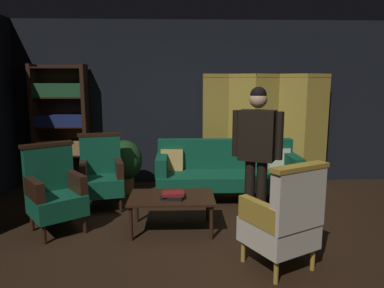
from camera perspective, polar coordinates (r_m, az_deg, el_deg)
name	(u,v)px	position (r m, az deg, el deg)	size (l,w,h in m)	color
ground_plane	(194,238)	(4.17, 0.39, -14.88)	(10.00, 10.00, 0.00)	black
back_wall	(189,103)	(6.25, -0.52, 6.61)	(7.20, 0.10, 2.80)	black
folding_screen	(266,128)	(6.15, 11.84, 2.48)	(2.15, 0.29, 1.90)	#B29338
bookshelf	(61,123)	(6.34, -20.30, 3.12)	(0.90, 0.32, 2.05)	black
velvet_couch	(226,169)	(5.44, 5.58, -4.00)	(2.12, 0.78, 0.88)	black
coffee_table	(172,200)	(4.24, -3.28, -9.01)	(1.00, 0.64, 0.42)	black
armchair_gilt_accent	(284,219)	(3.46, 14.56, -11.68)	(0.78, 0.78, 1.04)	#B78E33
armchair_wing_left	(54,191)	(4.50, -21.29, -7.03)	(0.81, 0.81, 1.04)	black
armchair_wing_right	(101,173)	(5.14, -14.38, -4.62)	(0.70, 0.70, 1.04)	black
standing_figure	(257,146)	(4.13, 10.40, -0.34)	(0.54, 0.36, 1.70)	black
potted_plant	(125,163)	(5.75, -10.79, -2.96)	(0.56, 0.56, 0.85)	brown
book_black_cloth	(173,197)	(4.15, -3.07, -8.48)	(0.26, 0.19, 0.04)	black
book_red_leather	(173,194)	(4.14, -3.08, -7.99)	(0.25, 0.17, 0.04)	maroon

